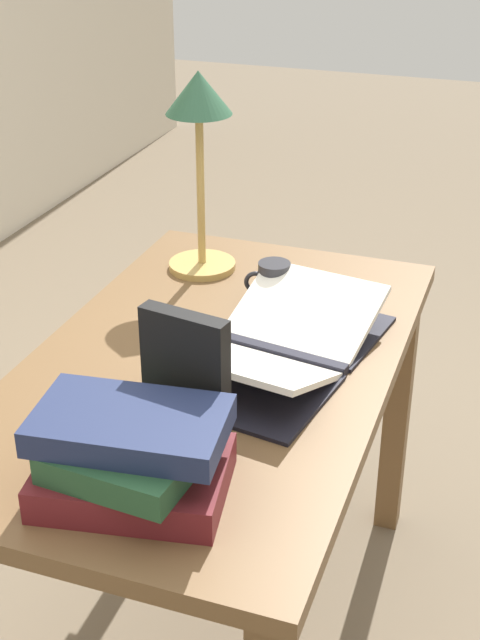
% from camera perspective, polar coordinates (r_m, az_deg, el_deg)
% --- Properties ---
extents(ground_plane, '(12.00, 12.00, 0.00)m').
position_cam_1_polar(ground_plane, '(2.20, -1.53, -19.65)').
color(ground_plane, '#70604C').
extents(reading_desk, '(1.18, 0.69, 0.75)m').
position_cam_1_polar(reading_desk, '(1.79, -1.78, -5.81)').
color(reading_desk, brown).
rests_on(reading_desk, ground_plane).
extents(open_book, '(0.56, 0.37, 0.09)m').
position_cam_1_polar(open_book, '(1.72, 2.48, -1.63)').
color(open_book, black).
rests_on(open_book, reading_desk).
extents(book_stack_tall, '(0.25, 0.31, 0.14)m').
position_cam_1_polar(book_stack_tall, '(1.36, -6.91, -8.57)').
color(book_stack_tall, maroon).
rests_on(book_stack_tall, reading_desk).
extents(book_standing_upright, '(0.06, 0.15, 0.24)m').
position_cam_1_polar(book_standing_upright, '(1.43, -3.50, -3.88)').
color(book_standing_upright, black).
rests_on(book_standing_upright, reading_desk).
extents(reading_lamp, '(0.16, 0.16, 0.46)m').
position_cam_1_polar(reading_lamp, '(1.99, -2.63, 12.29)').
color(reading_lamp, tan).
rests_on(reading_lamp, reading_desk).
extents(coffee_mug, '(0.07, 0.10, 0.09)m').
position_cam_1_polar(coffee_mug, '(1.93, 2.13, 2.41)').
color(coffee_mug, '#28282D').
rests_on(coffee_mug, reading_desk).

